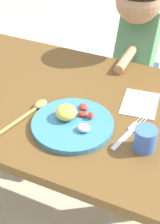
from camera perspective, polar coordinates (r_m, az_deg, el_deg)
ground_plane at (r=1.74m, az=-1.52°, el=-16.40°), size 8.00×8.00×0.00m
dining_table at (r=1.34m, az=-1.90°, el=-2.88°), size 1.14×0.72×0.68m
plate at (r=1.13m, az=-1.29°, el=-1.78°), size 0.27×0.27×0.06m
fork at (r=1.11m, az=8.10°, el=-3.61°), size 0.06×0.19×0.01m
spoon at (r=1.20m, az=-7.90°, el=0.36°), size 0.08×0.22×0.02m
drinking_cup at (r=1.05m, az=10.83°, el=-4.46°), size 0.07×0.07×0.08m
person at (r=1.67m, az=9.18°, el=7.93°), size 0.19×0.38×1.01m
napkin at (r=1.25m, az=9.96°, el=1.39°), size 0.14×0.17×0.00m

